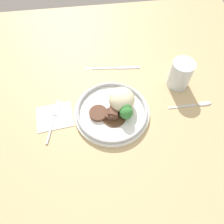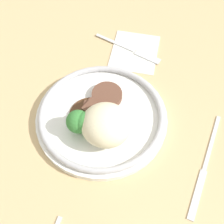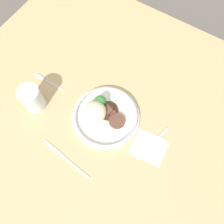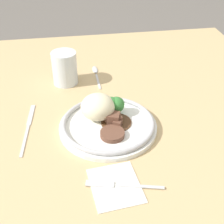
{
  "view_description": "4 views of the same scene",
  "coord_description": "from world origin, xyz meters",
  "px_view_note": "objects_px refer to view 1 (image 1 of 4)",
  "views": [
    {
      "loc": [
        -0.09,
        -0.42,
        0.68
      ],
      "look_at": [
        -0.04,
        -0.05,
        0.08
      ],
      "focal_mm": 35.0,
      "sensor_mm": 36.0,
      "label": 1
    },
    {
      "loc": [
        0.27,
        0.09,
        0.57
      ],
      "look_at": [
        -0.04,
        -0.01,
        0.07
      ],
      "focal_mm": 50.0,
      "sensor_mm": 36.0,
      "label": 2
    },
    {
      "loc": [
        -0.21,
        0.2,
        0.83
      ],
      "look_at": [
        -0.05,
        -0.05,
        0.08
      ],
      "focal_mm": 35.0,
      "sensor_mm": 36.0,
      "label": 3
    },
    {
      "loc": [
        -0.67,
        0.06,
        0.56
      ],
      "look_at": [
        -0.02,
        -0.04,
        0.09
      ],
      "focal_mm": 50.0,
      "sensor_mm": 36.0,
      "label": 4
    }
  ],
  "objects_px": {
    "knife": "(115,68)",
    "juice_glass": "(180,75)",
    "spoon": "(199,104)",
    "fork": "(54,117)",
    "plate": "(115,109)"
  },
  "relations": [
    {
      "from": "juice_glass",
      "to": "spoon",
      "type": "bearing_deg",
      "value": -64.21
    },
    {
      "from": "juice_glass",
      "to": "spoon",
      "type": "height_order",
      "value": "juice_glass"
    },
    {
      "from": "plate",
      "to": "juice_glass",
      "type": "distance_m",
      "value": 0.27
    },
    {
      "from": "juice_glass",
      "to": "fork",
      "type": "relative_size",
      "value": 0.64
    },
    {
      "from": "juice_glass",
      "to": "spoon",
      "type": "xyz_separation_m",
      "value": [
        0.05,
        -0.1,
        -0.04
      ]
    },
    {
      "from": "plate",
      "to": "fork",
      "type": "relative_size",
      "value": 1.55
    },
    {
      "from": "fork",
      "to": "knife",
      "type": "xyz_separation_m",
      "value": [
        0.24,
        0.2,
        -0.0
      ]
    },
    {
      "from": "plate",
      "to": "spoon",
      "type": "distance_m",
      "value": 0.3
    },
    {
      "from": "juice_glass",
      "to": "knife",
      "type": "height_order",
      "value": "juice_glass"
    },
    {
      "from": "knife",
      "to": "juice_glass",
      "type": "bearing_deg",
      "value": -21.23
    },
    {
      "from": "spoon",
      "to": "knife",
      "type": "bearing_deg",
      "value": 141.32
    },
    {
      "from": "fork",
      "to": "spoon",
      "type": "distance_m",
      "value": 0.5
    },
    {
      "from": "fork",
      "to": "plate",
      "type": "bearing_deg",
      "value": -78.64
    },
    {
      "from": "fork",
      "to": "knife",
      "type": "bearing_deg",
      "value": -36.21
    },
    {
      "from": "juice_glass",
      "to": "knife",
      "type": "distance_m",
      "value": 0.25
    }
  ]
}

